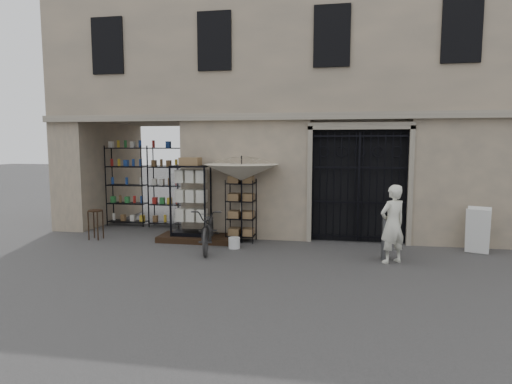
% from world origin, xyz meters
% --- Properties ---
extents(ground, '(80.00, 80.00, 0.00)m').
position_xyz_m(ground, '(0.00, 0.00, 0.00)').
color(ground, black).
rests_on(ground, ground).
extents(main_building, '(14.00, 4.00, 9.00)m').
position_xyz_m(main_building, '(0.00, 4.00, 4.50)').
color(main_building, '#9E896F').
rests_on(main_building, ground).
extents(shop_recess, '(3.00, 1.70, 3.00)m').
position_xyz_m(shop_recess, '(-4.50, 2.80, 1.50)').
color(shop_recess, black).
rests_on(shop_recess, ground).
extents(shop_shelving, '(2.70, 0.50, 2.50)m').
position_xyz_m(shop_shelving, '(-4.55, 3.30, 1.25)').
color(shop_shelving, black).
rests_on(shop_shelving, ground).
extents(iron_gate, '(2.50, 0.21, 3.00)m').
position_xyz_m(iron_gate, '(1.75, 2.28, 1.50)').
color(iron_gate, black).
rests_on(iron_gate, ground).
extents(step_platform, '(2.00, 0.90, 0.15)m').
position_xyz_m(step_platform, '(-2.40, 1.55, 0.07)').
color(step_platform, black).
rests_on(step_platform, ground).
extents(display_cabinet, '(1.06, 0.86, 2.00)m').
position_xyz_m(display_cabinet, '(-2.57, 1.56, 0.98)').
color(display_cabinet, black).
rests_on(display_cabinet, step_platform).
extents(wire_rack, '(0.85, 0.73, 1.63)m').
position_xyz_m(wire_rack, '(-1.26, 1.73, 0.80)').
color(wire_rack, black).
rests_on(wire_rack, ground).
extents(market_umbrella, '(2.07, 2.09, 2.70)m').
position_xyz_m(market_umbrella, '(-1.20, 1.52, 1.94)').
color(market_umbrella, black).
rests_on(market_umbrella, ground).
extents(white_bucket, '(0.32, 0.32, 0.27)m').
position_xyz_m(white_bucket, '(-1.26, 0.94, 0.13)').
color(white_bucket, silver).
rests_on(white_bucket, ground).
extents(bicycle, '(0.87, 1.15, 1.97)m').
position_xyz_m(bicycle, '(-1.83, 0.69, 0.00)').
color(bicycle, black).
rests_on(bicycle, ground).
extents(wooden_stool, '(0.50, 0.50, 0.80)m').
position_xyz_m(wooden_stool, '(-5.15, 1.27, 0.42)').
color(wooden_stool, black).
rests_on(wooden_stool, ground).
extents(steel_bollard, '(0.20, 0.20, 0.92)m').
position_xyz_m(steel_bollard, '(2.26, 0.51, 0.46)').
color(steel_bollard, '#525355').
rests_on(steel_bollard, ground).
extents(shopkeeper, '(1.45, 1.75, 0.41)m').
position_xyz_m(shopkeeper, '(2.37, 0.29, 0.00)').
color(shopkeeper, silver).
rests_on(shopkeeper, ground).
extents(easel_sign, '(0.67, 0.72, 1.06)m').
position_xyz_m(easel_sign, '(4.44, 1.47, 0.55)').
color(easel_sign, silver).
rests_on(easel_sign, ground).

